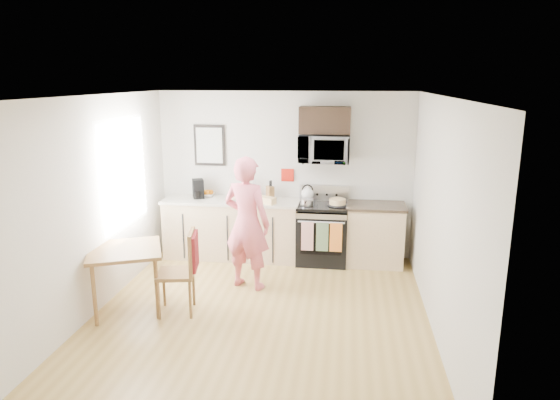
# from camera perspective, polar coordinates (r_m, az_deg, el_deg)

# --- Properties ---
(floor) EXTENTS (4.60, 4.60, 0.00)m
(floor) POSITION_cam_1_polar(r_m,az_deg,el_deg) (6.15, -2.32, -13.20)
(floor) COLOR olive
(floor) RESTS_ON ground
(back_wall) EXTENTS (4.00, 0.04, 2.60)m
(back_wall) POSITION_cam_1_polar(r_m,az_deg,el_deg) (7.90, 0.52, 2.90)
(back_wall) COLOR beige
(back_wall) RESTS_ON floor
(front_wall) EXTENTS (4.00, 0.04, 2.60)m
(front_wall) POSITION_cam_1_polar(r_m,az_deg,el_deg) (3.57, -9.11, -11.03)
(front_wall) COLOR beige
(front_wall) RESTS_ON floor
(left_wall) EXTENTS (0.04, 4.60, 2.60)m
(left_wall) POSITION_cam_1_polar(r_m,az_deg,el_deg) (6.34, -20.52, -0.70)
(left_wall) COLOR beige
(left_wall) RESTS_ON floor
(right_wall) EXTENTS (0.04, 4.60, 2.60)m
(right_wall) POSITION_cam_1_polar(r_m,az_deg,el_deg) (5.69, 17.82, -2.08)
(right_wall) COLOR beige
(right_wall) RESTS_ON floor
(ceiling) EXTENTS (4.00, 4.60, 0.04)m
(ceiling) POSITION_cam_1_polar(r_m,az_deg,el_deg) (5.49, -2.58, 11.78)
(ceiling) COLOR silver
(ceiling) RESTS_ON back_wall
(window) EXTENTS (0.06, 1.40, 1.50)m
(window) POSITION_cam_1_polar(r_m,az_deg,el_deg) (6.97, -17.37, 2.90)
(window) COLOR silver
(window) RESTS_ON left_wall
(cabinet_left) EXTENTS (2.10, 0.60, 0.90)m
(cabinet_left) POSITION_cam_1_polar(r_m,az_deg,el_deg) (7.96, -5.51, -3.39)
(cabinet_left) COLOR tan
(cabinet_left) RESTS_ON floor
(countertop_left) EXTENTS (2.14, 0.64, 0.04)m
(countertop_left) POSITION_cam_1_polar(r_m,az_deg,el_deg) (7.83, -5.59, -0.11)
(countertop_left) COLOR beige
(countertop_left) RESTS_ON cabinet_left
(cabinet_right) EXTENTS (0.84, 0.60, 0.90)m
(cabinet_right) POSITION_cam_1_polar(r_m,az_deg,el_deg) (7.77, 10.76, -4.01)
(cabinet_right) COLOR tan
(cabinet_right) RESTS_ON floor
(countertop_right) EXTENTS (0.88, 0.64, 0.04)m
(countertop_right) POSITION_cam_1_polar(r_m,az_deg,el_deg) (7.64, 10.92, -0.65)
(countertop_right) COLOR black
(countertop_right) RESTS_ON cabinet_right
(range) EXTENTS (0.76, 0.70, 1.16)m
(range) POSITION_cam_1_polar(r_m,az_deg,el_deg) (7.74, 4.83, -3.97)
(range) COLOR black
(range) RESTS_ON floor
(microwave) EXTENTS (0.76, 0.51, 0.42)m
(microwave) POSITION_cam_1_polar(r_m,az_deg,el_deg) (7.55, 5.08, 5.88)
(microwave) COLOR #B1B1B6
(microwave) RESTS_ON back_wall
(upper_cabinet) EXTENTS (0.76, 0.35, 0.40)m
(upper_cabinet) POSITION_cam_1_polar(r_m,az_deg,el_deg) (7.55, 5.16, 9.09)
(upper_cabinet) COLOR black
(upper_cabinet) RESTS_ON back_wall
(wall_art) EXTENTS (0.50, 0.04, 0.65)m
(wall_art) POSITION_cam_1_polar(r_m,az_deg,el_deg) (8.04, -8.06, 6.21)
(wall_art) COLOR black
(wall_art) RESTS_ON back_wall
(wall_trivet) EXTENTS (0.20, 0.02, 0.20)m
(wall_trivet) POSITION_cam_1_polar(r_m,az_deg,el_deg) (7.88, 0.86, 2.87)
(wall_trivet) COLOR red
(wall_trivet) RESTS_ON back_wall
(person) EXTENTS (0.76, 0.61, 1.81)m
(person) POSITION_cam_1_polar(r_m,az_deg,el_deg) (6.68, -3.80, -2.65)
(person) COLOR #CB384B
(person) RESTS_ON floor
(dining_table) EXTENTS (0.96, 0.96, 0.79)m
(dining_table) POSITION_cam_1_polar(r_m,az_deg,el_deg) (6.35, -17.32, -6.11)
(dining_table) COLOR brown
(dining_table) RESTS_ON floor
(chair) EXTENTS (0.55, 0.51, 1.03)m
(chair) POSITION_cam_1_polar(r_m,az_deg,el_deg) (6.11, -10.54, -6.82)
(chair) COLOR brown
(chair) RESTS_ON floor
(knife_block) EXTENTS (0.15, 0.16, 0.20)m
(knife_block) POSITION_cam_1_polar(r_m,az_deg,el_deg) (7.84, -1.12, 0.87)
(knife_block) COLOR brown
(knife_block) RESTS_ON countertop_left
(utensil_crock) EXTENTS (0.11, 0.11, 0.32)m
(utensil_crock) POSITION_cam_1_polar(r_m,az_deg,el_deg) (7.94, -2.97, 1.22)
(utensil_crock) COLOR red
(utensil_crock) RESTS_ON countertop_left
(fruit_bowl) EXTENTS (0.24, 0.24, 0.11)m
(fruit_bowl) POSITION_cam_1_polar(r_m,az_deg,el_deg) (8.07, -8.21, 0.68)
(fruit_bowl) COLOR white
(fruit_bowl) RESTS_ON countertop_left
(milk_carton) EXTENTS (0.09, 0.09, 0.23)m
(milk_carton) POSITION_cam_1_polar(r_m,az_deg,el_deg) (7.81, -5.40, 0.89)
(milk_carton) COLOR tan
(milk_carton) RESTS_ON countertop_left
(coffee_maker) EXTENTS (0.23, 0.27, 0.30)m
(coffee_maker) POSITION_cam_1_polar(r_m,az_deg,el_deg) (7.98, -9.36, 1.22)
(coffee_maker) COLOR black
(coffee_maker) RESTS_ON countertop_left
(bread_bag) EXTENTS (0.30, 0.24, 0.10)m
(bread_bag) POSITION_cam_1_polar(r_m,az_deg,el_deg) (7.55, -1.54, -0.02)
(bread_bag) COLOR #D1BB6D
(bread_bag) RESTS_ON countertop_left
(cake) EXTENTS (0.30, 0.30, 0.10)m
(cake) POSITION_cam_1_polar(r_m,az_deg,el_deg) (7.54, 6.59, -0.26)
(cake) COLOR black
(cake) RESTS_ON range
(kettle) EXTENTS (0.20, 0.20, 0.25)m
(kettle) POSITION_cam_1_polar(r_m,az_deg,el_deg) (7.82, 3.16, 0.76)
(kettle) COLOR white
(kettle) RESTS_ON range
(pot) EXTENTS (0.20, 0.33, 0.10)m
(pot) POSITION_cam_1_polar(r_m,az_deg,el_deg) (7.51, 3.10, -0.24)
(pot) COLOR #B1B1B6
(pot) RESTS_ON range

